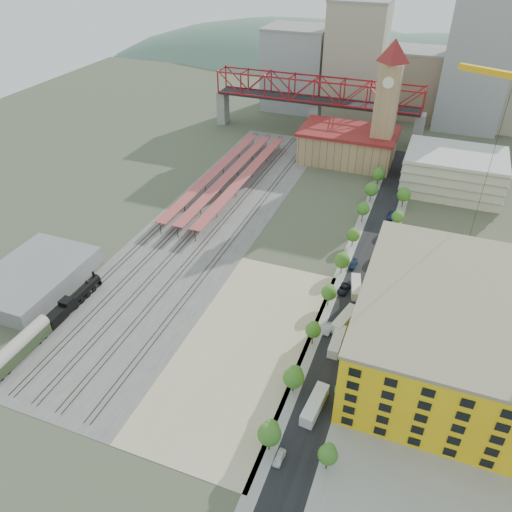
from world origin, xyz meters
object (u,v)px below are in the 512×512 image
at_px(coach, 19,348).
at_px(site_trailer_a, 315,405).
at_px(clock_tower, 388,95).
at_px(site_trailer_d, 356,287).
at_px(site_trailer_b, 337,342).
at_px(car_0, 279,458).
at_px(locomotive, 76,299).
at_px(construction_building, 464,334).
at_px(site_trailer_c, 345,319).

height_order(coach, site_trailer_a, coach).
xyz_separation_m(coach, site_trailer_a, (66.00, 9.71, -1.57)).
distance_m(clock_tower, site_trailer_d, 86.45).
height_order(site_trailer_b, car_0, site_trailer_b).
relative_size(locomotive, site_trailer_a, 2.09).
relative_size(coach, site_trailer_a, 1.74).
relative_size(site_trailer_b, site_trailer_d, 1.00).
bearing_deg(locomotive, clock_tower, 62.82).
relative_size(clock_tower, coach, 2.93).
xyz_separation_m(site_trailer_d, car_0, (-3.00, -54.81, -0.61)).
relative_size(clock_tower, construction_building, 1.03).
height_order(clock_tower, car_0, clock_tower).
relative_size(coach, site_trailer_d, 1.91).
height_order(coach, site_trailer_b, coach).
bearing_deg(coach, clock_tower, 66.40).
xyz_separation_m(clock_tower, site_trailer_b, (8.00, -103.57, -27.42)).
bearing_deg(site_trailer_b, site_trailer_c, 89.68).
bearing_deg(clock_tower, locomotive, -117.18).
relative_size(clock_tower, site_trailer_a, 5.11).
relative_size(clock_tower, car_0, 13.30).
height_order(clock_tower, site_trailer_c, clock_tower).
xyz_separation_m(construction_building, site_trailer_a, (-26.00, -23.03, -8.02)).
distance_m(site_trailer_a, site_trailer_b, 19.45).
height_order(coach, car_0, coach).
bearing_deg(construction_building, locomotive, -171.99).
bearing_deg(site_trailer_c, locomotive, -150.05).
height_order(construction_building, site_trailer_b, construction_building).
xyz_separation_m(locomotive, site_trailer_b, (66.00, 9.36, -0.71)).
relative_size(construction_building, site_trailer_c, 5.09).
distance_m(locomotive, site_trailer_d, 73.07).
bearing_deg(car_0, site_trailer_d, 89.76).
xyz_separation_m(site_trailer_a, site_trailer_d, (0.00, 41.44, -0.12)).
height_order(construction_building, locomotive, construction_building).
distance_m(construction_building, coach, 97.86).
bearing_deg(site_trailer_b, clock_tower, 94.10).
bearing_deg(site_trailer_a, car_0, -97.06).
bearing_deg(construction_building, car_0, -128.54).
bearing_deg(locomotive, site_trailer_b, 8.07).
distance_m(locomotive, site_trailer_b, 66.66).
bearing_deg(clock_tower, site_trailer_d, -84.40).
height_order(site_trailer_c, car_0, site_trailer_c).
distance_m(locomotive, site_trailer_c, 68.28).
bearing_deg(clock_tower, coach, -113.60).
distance_m(site_trailer_a, car_0, 13.73).
bearing_deg(coach, locomotive, 90.00).
xyz_separation_m(clock_tower, construction_building, (34.00, -99.99, -19.29)).
bearing_deg(locomotive, coach, -90.00).
bearing_deg(construction_building, site_trailer_b, -172.16).
distance_m(coach, site_trailer_a, 66.73).
relative_size(construction_building, car_0, 12.95).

